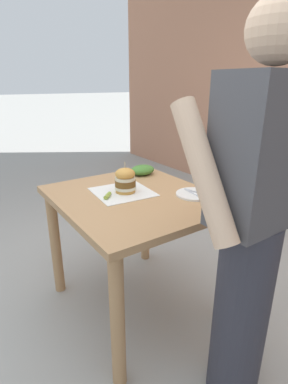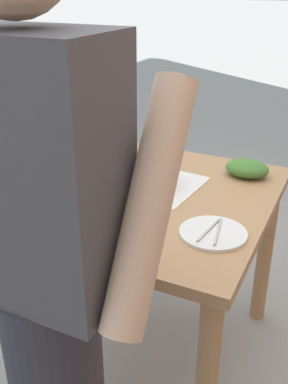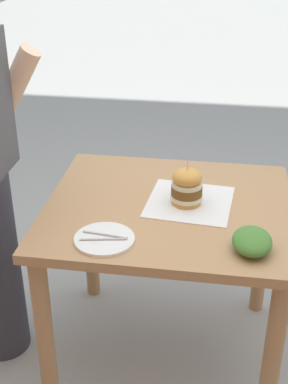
{
  "view_description": "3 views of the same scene",
  "coord_description": "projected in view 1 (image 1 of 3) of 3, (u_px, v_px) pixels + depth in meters",
  "views": [
    {
      "loc": [
        0.89,
        1.41,
        1.42
      ],
      "look_at": [
        0.0,
        0.1,
        0.84
      ],
      "focal_mm": 28.0,
      "sensor_mm": 36.0,
      "label": 1
    },
    {
      "loc": [
        -0.64,
        1.42,
        1.54
      ],
      "look_at": [
        0.0,
        0.1,
        0.84
      ],
      "focal_mm": 42.0,
      "sensor_mm": 36.0,
      "label": 2
    },
    {
      "loc": [
        -1.87,
        -0.19,
        1.86
      ],
      "look_at": [
        0.0,
        0.1,
        0.84
      ],
      "focal_mm": 50.0,
      "sensor_mm": 36.0,
      "label": 3
    }
  ],
  "objects": [
    {
      "name": "patio_table",
      "position": [
        135.0,
        216.0,
        1.83
      ],
      "size": [
        0.87,
        0.99,
        0.79
      ],
      "color": "tan",
      "rests_on": "ground"
    },
    {
      "name": "sandwich",
      "position": [
        125.0,
        180.0,
        1.79
      ],
      "size": [
        0.13,
        0.13,
        0.19
      ],
      "color": "gold",
      "rests_on": "serving_paper"
    },
    {
      "name": "pickle_spear",
      "position": [
        108.0,
        196.0,
        1.72
      ],
      "size": [
        0.07,
        0.07,
        0.02
      ],
      "primitive_type": "cylinder",
      "rotation": [
        0.0,
        1.57,
        0.77
      ],
      "color": "#8EA83D",
      "rests_on": "serving_paper"
    },
    {
      "name": "diner_across_table",
      "position": [
        252.0,
        225.0,
        1.19
      ],
      "size": [
        0.55,
        0.35,
        1.69
      ],
      "color": "#33333D",
      "rests_on": "ground"
    },
    {
      "name": "serving_paper",
      "position": [
        123.0,
        192.0,
        1.82
      ],
      "size": [
        0.36,
        0.36,
        0.0
      ],
      "primitive_type": "cube",
      "rotation": [
        0.0,
        0.0,
        -0.09
      ],
      "color": "white",
      "rests_on": "patio_table"
    },
    {
      "name": "side_salad",
      "position": [
        143.0,
        170.0,
        2.16
      ],
      "size": [
        0.18,
        0.14,
        0.07
      ],
      "primitive_type": "ellipsoid",
      "color": "#477F33",
      "rests_on": "patio_table"
    },
    {
      "name": "side_plate_with_forks",
      "position": [
        195.0,
        194.0,
        1.78
      ],
      "size": [
        0.22,
        0.22,
        0.02
      ],
      "color": "white",
      "rests_on": "patio_table"
    },
    {
      "name": "ground_plane",
      "position": [
        136.0,
        303.0,
        2.05
      ],
      "size": [
        80.0,
        80.0,
        0.0
      ],
      "primitive_type": "plane",
      "color": "#9E9E99"
    }
  ]
}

